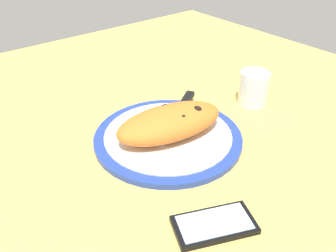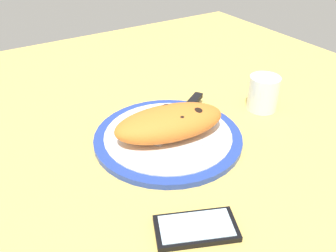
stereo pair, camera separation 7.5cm
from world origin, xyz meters
The scene contains 7 objects.
ground_plane centered at (0.00, 0.00, -1.50)cm, with size 150.00×150.00×3.00cm, color #DBB756.
plate centered at (0.00, 0.00, 0.74)cm, with size 31.71×31.71×1.54cm.
calzone centered at (-0.30, -0.65, 4.74)cm, with size 25.18×14.95×6.35cm.
fork centered at (1.47, -8.43, 1.74)cm, with size 15.07×2.54×0.40cm.
knife centered at (8.89, 5.83, 2.03)cm, with size 20.81×14.13×1.20cm.
smartphone centered at (-9.61, -23.43, 0.56)cm, with size 14.49×11.22×1.16cm.
water_glass centered at (26.84, -0.68, 3.63)cm, with size 7.29×7.29×8.44cm.
Camera 1 is at (-39.86, -49.17, 44.07)cm, focal length 38.19 mm.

